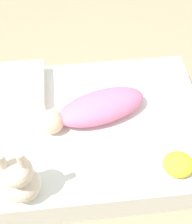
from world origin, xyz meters
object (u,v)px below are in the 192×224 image
at_px(swaddled_baby, 95,108).
at_px(bunny_plush, 20,179).
at_px(turtle_plush, 179,164).
at_px(pillow, 6,87).

height_order(swaddled_baby, bunny_plush, bunny_plush).
relative_size(swaddled_baby, turtle_plush, 3.21).
xyz_separation_m(pillow, turtle_plush, (0.79, -0.53, -0.01)).
relative_size(swaddled_baby, pillow, 1.37).
relative_size(bunny_plush, turtle_plush, 1.90).
height_order(pillow, bunny_plush, bunny_plush).
relative_size(pillow, bunny_plush, 1.24).
distance_m(swaddled_baby, turtle_plush, 0.47).
distance_m(bunny_plush, turtle_plush, 0.68).
height_order(swaddled_baby, pillow, swaddled_baby).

